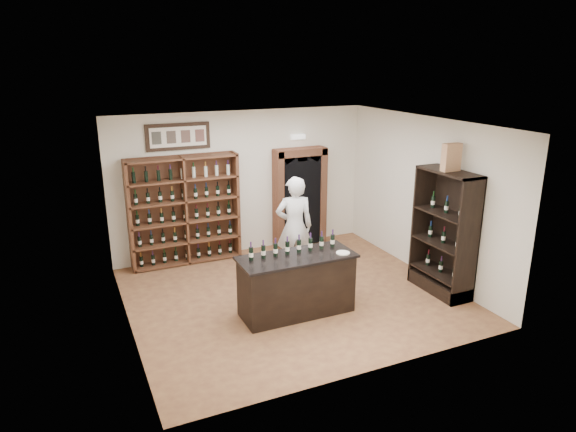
% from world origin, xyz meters
% --- Properties ---
extents(floor, '(5.50, 5.50, 0.00)m').
position_xyz_m(floor, '(0.00, 0.00, 0.00)').
color(floor, '#96663C').
rests_on(floor, ground).
extents(ceiling, '(5.50, 5.50, 0.00)m').
position_xyz_m(ceiling, '(0.00, 0.00, 3.00)').
color(ceiling, white).
rests_on(ceiling, wall_back).
extents(wall_back, '(5.50, 0.04, 3.00)m').
position_xyz_m(wall_back, '(0.00, 2.50, 1.50)').
color(wall_back, silver).
rests_on(wall_back, ground).
extents(wall_left, '(0.04, 5.00, 3.00)m').
position_xyz_m(wall_left, '(-2.75, 0.00, 1.50)').
color(wall_left, silver).
rests_on(wall_left, ground).
extents(wall_right, '(0.04, 5.00, 3.00)m').
position_xyz_m(wall_right, '(2.75, 0.00, 1.50)').
color(wall_right, silver).
rests_on(wall_right, ground).
extents(wine_shelf, '(2.20, 0.38, 2.20)m').
position_xyz_m(wine_shelf, '(-1.30, 2.33, 1.10)').
color(wine_shelf, brown).
rests_on(wine_shelf, ground).
extents(framed_picture, '(1.25, 0.04, 0.52)m').
position_xyz_m(framed_picture, '(-1.30, 2.47, 2.55)').
color(framed_picture, black).
rests_on(framed_picture, wall_back).
extents(arched_doorway, '(1.17, 0.35, 2.17)m').
position_xyz_m(arched_doorway, '(1.25, 2.33, 1.14)').
color(arched_doorway, black).
rests_on(arched_doorway, ground).
extents(emergency_light, '(0.30, 0.10, 0.10)m').
position_xyz_m(emergency_light, '(1.25, 2.42, 2.40)').
color(emergency_light, white).
rests_on(emergency_light, wall_back).
extents(tasting_counter, '(1.88, 0.78, 1.00)m').
position_xyz_m(tasting_counter, '(-0.20, -0.60, 0.49)').
color(tasting_counter, black).
rests_on(tasting_counter, ground).
extents(counter_bottle_0, '(0.07, 0.07, 0.30)m').
position_xyz_m(counter_bottle_0, '(-0.92, -0.47, 1.11)').
color(counter_bottle_0, black).
rests_on(counter_bottle_0, tasting_counter).
extents(counter_bottle_1, '(0.07, 0.07, 0.30)m').
position_xyz_m(counter_bottle_1, '(-0.71, -0.47, 1.11)').
color(counter_bottle_1, black).
rests_on(counter_bottle_1, tasting_counter).
extents(counter_bottle_2, '(0.07, 0.07, 0.30)m').
position_xyz_m(counter_bottle_2, '(-0.51, -0.47, 1.11)').
color(counter_bottle_2, black).
rests_on(counter_bottle_2, tasting_counter).
extents(counter_bottle_3, '(0.07, 0.07, 0.30)m').
position_xyz_m(counter_bottle_3, '(-0.30, -0.47, 1.11)').
color(counter_bottle_3, black).
rests_on(counter_bottle_3, tasting_counter).
extents(counter_bottle_4, '(0.07, 0.07, 0.30)m').
position_xyz_m(counter_bottle_4, '(-0.10, -0.47, 1.11)').
color(counter_bottle_4, black).
rests_on(counter_bottle_4, tasting_counter).
extents(counter_bottle_5, '(0.07, 0.07, 0.30)m').
position_xyz_m(counter_bottle_5, '(0.11, -0.47, 1.11)').
color(counter_bottle_5, black).
rests_on(counter_bottle_5, tasting_counter).
extents(counter_bottle_6, '(0.07, 0.07, 0.30)m').
position_xyz_m(counter_bottle_6, '(0.31, -0.47, 1.11)').
color(counter_bottle_6, black).
rests_on(counter_bottle_6, tasting_counter).
extents(counter_bottle_7, '(0.07, 0.07, 0.30)m').
position_xyz_m(counter_bottle_7, '(0.52, -0.47, 1.11)').
color(counter_bottle_7, black).
rests_on(counter_bottle_7, tasting_counter).
extents(side_cabinet, '(0.48, 1.20, 2.20)m').
position_xyz_m(side_cabinet, '(2.52, -0.90, 0.75)').
color(side_cabinet, black).
rests_on(side_cabinet, ground).
extents(shopkeeper, '(0.80, 0.62, 1.94)m').
position_xyz_m(shopkeeper, '(0.42, 0.82, 0.97)').
color(shopkeeper, silver).
rests_on(shopkeeper, ground).
extents(plate, '(0.22, 0.22, 0.02)m').
position_xyz_m(plate, '(0.52, -0.81, 1.01)').
color(plate, white).
rests_on(plate, tasting_counter).
extents(wine_crate, '(0.33, 0.14, 0.46)m').
position_xyz_m(wine_crate, '(2.47, -0.92, 2.43)').
color(wine_crate, tan).
rests_on(wine_crate, side_cabinet).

